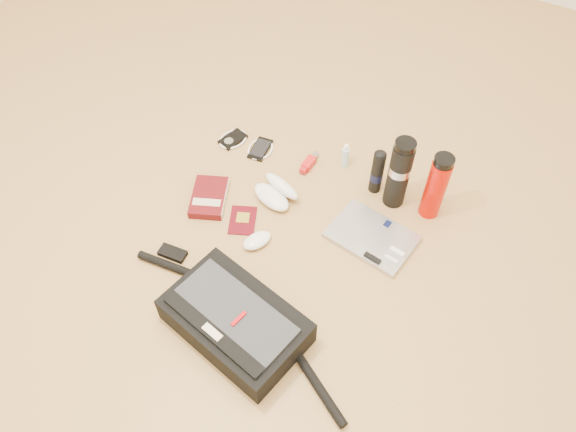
% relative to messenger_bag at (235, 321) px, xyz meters
% --- Properties ---
extents(ground, '(4.00, 4.00, 0.00)m').
position_rel_messenger_bag_xyz_m(ground, '(-0.03, 0.31, -0.06)').
color(ground, '#B08549').
rests_on(ground, ground).
extents(messenger_bag, '(0.86, 0.34, 0.12)m').
position_rel_messenger_bag_xyz_m(messenger_bag, '(0.00, 0.00, 0.00)').
color(messenger_bag, black).
rests_on(messenger_bag, ground).
extents(laptop, '(0.31, 0.24, 0.03)m').
position_rel_messenger_bag_xyz_m(laptop, '(0.23, 0.52, -0.05)').
color(laptop, '#A6A6A8').
rests_on(laptop, ground).
extents(book, '(0.18, 0.22, 0.03)m').
position_rel_messenger_bag_xyz_m(book, '(-0.36, 0.39, -0.04)').
color(book, '#4C0A0E').
rests_on(book, ground).
extents(passport, '(0.14, 0.16, 0.01)m').
position_rel_messenger_bag_xyz_m(passport, '(-0.21, 0.37, -0.05)').
color(passport, '#4B050D').
rests_on(passport, ground).
extents(mouse, '(0.10, 0.12, 0.03)m').
position_rel_messenger_bag_xyz_m(mouse, '(-0.11, 0.31, -0.04)').
color(mouse, white).
rests_on(mouse, ground).
extents(sunglasses_case, '(0.20, 0.18, 0.09)m').
position_rel_messenger_bag_xyz_m(sunglasses_case, '(-0.15, 0.52, -0.02)').
color(sunglasses_case, white).
rests_on(sunglasses_case, ground).
extents(ipod, '(0.12, 0.12, 0.01)m').
position_rel_messenger_bag_xyz_m(ipod, '(-0.46, 0.69, -0.05)').
color(ipod, black).
rests_on(ipod, ground).
extents(phone, '(0.11, 0.13, 0.01)m').
position_rel_messenger_bag_xyz_m(phone, '(-0.33, 0.70, -0.05)').
color(phone, black).
rests_on(phone, ground).
extents(inhaler, '(0.03, 0.11, 0.03)m').
position_rel_messenger_bag_xyz_m(inhaler, '(-0.12, 0.72, -0.04)').
color(inhaler, red).
rests_on(inhaler, ground).
extents(spray_bottle, '(0.03, 0.03, 0.11)m').
position_rel_messenger_bag_xyz_m(spray_bottle, '(-0.01, 0.79, -0.01)').
color(spray_bottle, '#ABDAEF').
rests_on(spray_bottle, ground).
extents(aerosol_can, '(0.06, 0.06, 0.20)m').
position_rel_messenger_bag_xyz_m(aerosol_can, '(0.14, 0.74, 0.04)').
color(aerosol_can, black).
rests_on(aerosol_can, ground).
extents(thermos_black, '(0.10, 0.10, 0.30)m').
position_rel_messenger_bag_xyz_m(thermos_black, '(0.23, 0.72, 0.10)').
color(thermos_black, black).
rests_on(thermos_black, ground).
extents(thermos_red, '(0.09, 0.09, 0.28)m').
position_rel_messenger_bag_xyz_m(thermos_red, '(0.36, 0.73, 0.08)').
color(thermos_red, '#BE0B01').
rests_on(thermos_red, ground).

